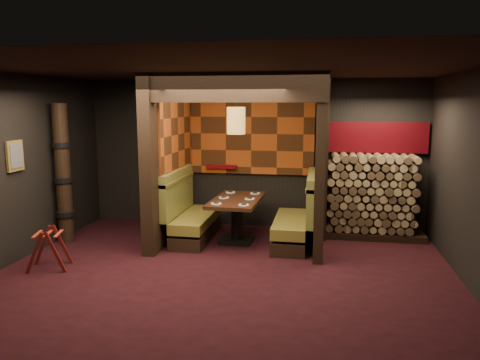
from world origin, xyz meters
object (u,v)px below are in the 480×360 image
dining_table (237,212)px  luggage_rack (49,247)px  pendant_lamp (236,121)px  firewood_stack (375,196)px  booth_bench_right (297,221)px  totem_column (63,175)px  booth_bench_left (190,217)px

dining_table → luggage_rack: 3.06m
pendant_lamp → luggage_rack: bearing=-144.8°
luggage_rack → firewood_stack: bearing=27.5°
booth_bench_right → totem_column: (-3.98, -0.55, 0.79)m
luggage_rack → pendant_lamp: bearing=35.2°
dining_table → firewood_stack: size_ratio=0.86×
booth_bench_left → pendant_lamp: 1.91m
pendant_lamp → luggage_rack: 3.51m
booth_bench_left → pendant_lamp: bearing=-6.2°
luggage_rack → totem_column: 1.62m
luggage_rack → booth_bench_left: bearing=48.6°
dining_table → totem_column: 3.05m
booth_bench_left → totem_column: bearing=-165.2°
pendant_lamp → luggage_rack: size_ratio=1.41×
booth_bench_left → luggage_rack: size_ratio=2.34×
luggage_rack → dining_table: bearing=36.0°
dining_table → booth_bench_right: bearing=2.3°
booth_bench_left → booth_bench_right: 1.89m
luggage_rack → totem_column: size_ratio=0.29×
booth_bench_left → dining_table: 0.86m
booth_bench_right → luggage_rack: bearing=-152.4°
totem_column → booth_bench_right: bearing=7.9°
booth_bench_left → pendant_lamp: pendant_lamp is taller
booth_bench_right → firewood_stack: size_ratio=0.92×
firewood_stack → booth_bench_right: bearing=-152.7°
pendant_lamp → totem_column: bearing=-171.1°
booth_bench_right → firewood_stack: (1.35, 0.70, 0.35)m
booth_bench_right → luggage_rack: 3.96m
firewood_stack → luggage_rack: bearing=-152.5°
dining_table → totem_column: size_ratio=0.62×
totem_column → booth_bench_left: bearing=14.8°
totem_column → pendant_lamp: bearing=8.9°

